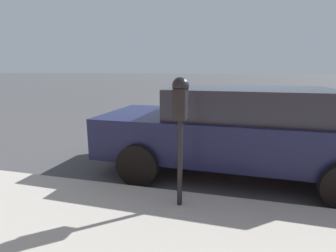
% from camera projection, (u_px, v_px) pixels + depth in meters
% --- Properties ---
extents(ground_plane, '(220.00, 220.00, 0.00)m').
position_uv_depth(ground_plane, '(236.00, 154.00, 5.44)').
color(ground_plane, '#424244').
extents(parking_meter, '(0.21, 0.19, 1.52)m').
position_uv_depth(parking_meter, '(180.00, 109.00, 2.92)').
color(parking_meter, black).
rests_on(parking_meter, sidewalk).
extents(car_navy, '(2.04, 4.44, 1.43)m').
position_uv_depth(car_navy, '(238.00, 129.00, 4.29)').
color(car_navy, '#14193D').
rests_on(car_navy, ground_plane).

